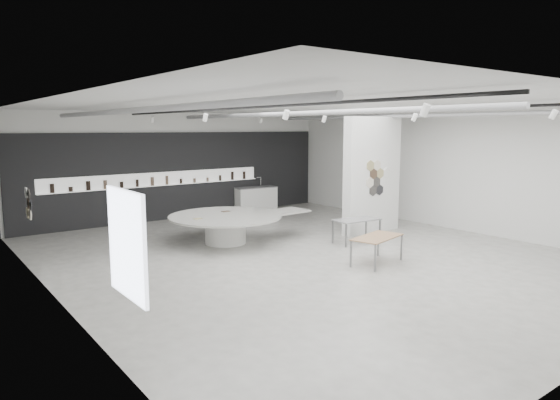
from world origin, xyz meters
TOP-DOWN VIEW (x-y plane):
  - room at (-0.09, -0.00)m, footprint 12.02×14.02m
  - back_wall_display at (-0.08, 6.93)m, footprint 11.80×0.27m
  - partition_column at (3.50, 1.00)m, footprint 2.20×0.38m
  - display_island at (-0.92, 2.39)m, footprint 4.17×3.31m
  - sample_table_wood at (0.82, -1.65)m, footprint 1.55×1.03m
  - sample_table_stone at (2.04, 0.21)m, footprint 1.38×0.78m
  - kitchen_counter at (2.90, 6.55)m, footprint 1.73×0.84m

SIDE VIEW (x-z plane):
  - kitchen_counter at x=2.90m, z-range -0.18..1.13m
  - display_island at x=-0.92m, z-range 0.12..0.94m
  - sample_table_wood at x=0.82m, z-range 0.28..0.95m
  - sample_table_stone at x=2.04m, z-range 0.28..0.96m
  - back_wall_display at x=-0.08m, z-range -0.01..3.09m
  - partition_column at x=3.50m, z-range 0.00..3.60m
  - room at x=-0.09m, z-range 0.16..3.98m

